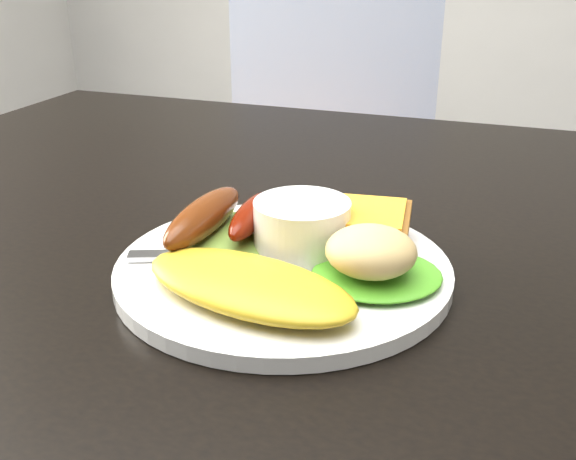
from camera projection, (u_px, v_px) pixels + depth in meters
name	position (u px, v px, depth m)	size (l,w,h in m)	color
dining_table	(413.00, 266.00, 0.53)	(1.20, 0.80, 0.04)	black
dining_chair	(304.00, 201.00, 1.45)	(0.47, 0.47, 0.06)	tan
plate	(283.00, 269.00, 0.47)	(0.23, 0.23, 0.01)	white
lettuce_left	(231.00, 234.00, 0.50)	(0.10, 0.09, 0.01)	#5A8926
lettuce_right	(377.00, 274.00, 0.44)	(0.09, 0.08, 0.01)	#3D931D
omelette	(249.00, 285.00, 0.42)	(0.15, 0.07, 0.02)	yellow
sausage_a	(204.00, 216.00, 0.49)	(0.03, 0.11, 0.03)	#642406
sausage_b	(251.00, 216.00, 0.49)	(0.02, 0.08, 0.02)	#671A05
ramekin	(302.00, 228.00, 0.48)	(0.07, 0.07, 0.04)	white
toast_a	(345.00, 233.00, 0.50)	(0.09, 0.09, 0.01)	brown
toast_b	(362.00, 220.00, 0.49)	(0.07, 0.07, 0.01)	olive
potato_salad	(371.00, 251.00, 0.43)	(0.06, 0.05, 0.03)	beige
fork	(239.00, 254.00, 0.47)	(0.16, 0.01, 0.00)	#ADAFB7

